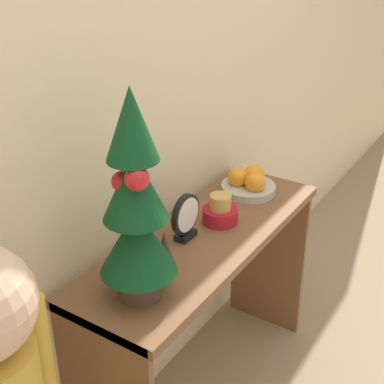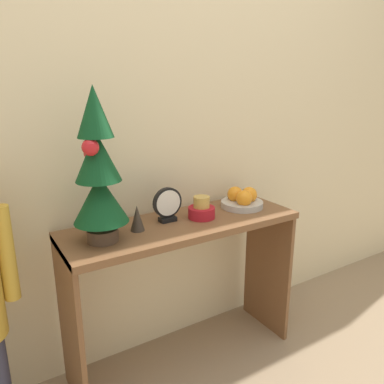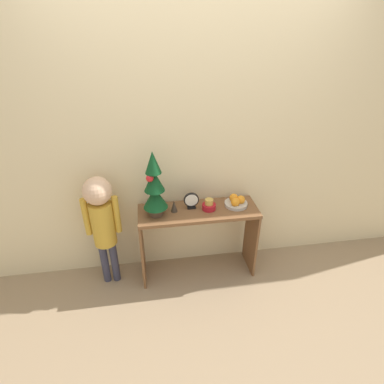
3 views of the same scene
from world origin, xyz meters
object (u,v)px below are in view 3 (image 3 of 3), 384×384
mini_tree (154,186)px  figurine (174,206)px  desk_clock (191,201)px  child_figure (102,217)px  fruit_bowl (236,202)px  singing_bowl (209,205)px

mini_tree → figurine: mini_tree is taller
desk_clock → child_figure: (-0.76, -0.03, -0.06)m
fruit_bowl → singing_bowl: 0.25m
figurine → fruit_bowl: bearing=1.3°
fruit_bowl → figurine: bearing=-178.7°
mini_tree → child_figure: size_ratio=0.53×
singing_bowl → child_figure: child_figure is taller
mini_tree → singing_bowl: size_ratio=4.79×
singing_bowl → desk_clock: desk_clock is taller
figurine → child_figure: size_ratio=0.10×
mini_tree → fruit_bowl: 0.75m
child_figure → figurine: bearing=0.7°
mini_tree → desk_clock: (0.31, 0.06, -0.20)m
fruit_bowl → desk_clock: size_ratio=1.33×
desk_clock → child_figure: child_figure is taller
child_figure → fruit_bowl: bearing=1.0°
desk_clock → figurine: bearing=-170.1°
fruit_bowl → singing_bowl: singing_bowl is taller
mini_tree → desk_clock: bearing=10.5°
mini_tree → fruit_bowl: size_ratio=2.83×
figurine → child_figure: child_figure is taller
mini_tree → desk_clock: mini_tree is taller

